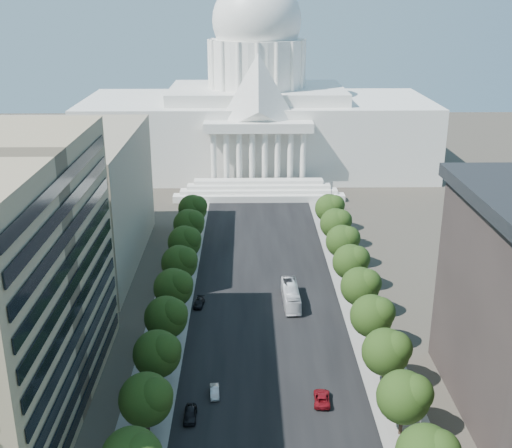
{
  "coord_description": "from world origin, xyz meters",
  "views": [
    {
      "loc": [
        -3.83,
        -39.9,
        59.29
      ],
      "look_at": [
        -1.91,
        82.65,
        15.27
      ],
      "focal_mm": 45.0,
      "sensor_mm": 36.0,
      "label": 1
    }
  ],
  "objects_px": {
    "car_red": "(322,398)",
    "car_dark_b": "(199,303)",
    "car_silver": "(215,392)",
    "city_bus": "(291,295)",
    "car_dark_a": "(190,414)"
  },
  "relations": [
    {
      "from": "car_red",
      "to": "city_bus",
      "type": "bearing_deg",
      "value": -80.98
    },
    {
      "from": "car_silver",
      "to": "car_dark_b",
      "type": "bearing_deg",
      "value": 93.99
    },
    {
      "from": "car_dark_b",
      "to": "car_silver",
      "type": "bearing_deg",
      "value": -75.05
    },
    {
      "from": "car_red",
      "to": "car_dark_b",
      "type": "distance_m",
      "value": 38.99
    },
    {
      "from": "car_dark_a",
      "to": "city_bus",
      "type": "bearing_deg",
      "value": 65.17
    },
    {
      "from": "car_dark_a",
      "to": "car_silver",
      "type": "height_order",
      "value": "car_dark_a"
    },
    {
      "from": "car_dark_a",
      "to": "car_red",
      "type": "bearing_deg",
      "value": 10.81
    },
    {
      "from": "car_red",
      "to": "car_dark_b",
      "type": "xyz_separation_m",
      "value": [
        -21.12,
        32.77,
        -0.07
      ]
    },
    {
      "from": "car_dark_b",
      "to": "city_bus",
      "type": "bearing_deg",
      "value": 9.2
    },
    {
      "from": "car_silver",
      "to": "city_bus",
      "type": "bearing_deg",
      "value": 61.59
    },
    {
      "from": "car_silver",
      "to": "car_dark_b",
      "type": "height_order",
      "value": "car_dark_b"
    },
    {
      "from": "car_dark_b",
      "to": "city_bus",
      "type": "height_order",
      "value": "city_bus"
    },
    {
      "from": "car_silver",
      "to": "car_red",
      "type": "height_order",
      "value": "car_red"
    },
    {
      "from": "car_dark_b",
      "to": "car_dark_a",
      "type": "bearing_deg",
      "value": -81.61
    },
    {
      "from": "car_dark_a",
      "to": "city_bus",
      "type": "distance_m",
      "value": 41.25
    }
  ]
}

